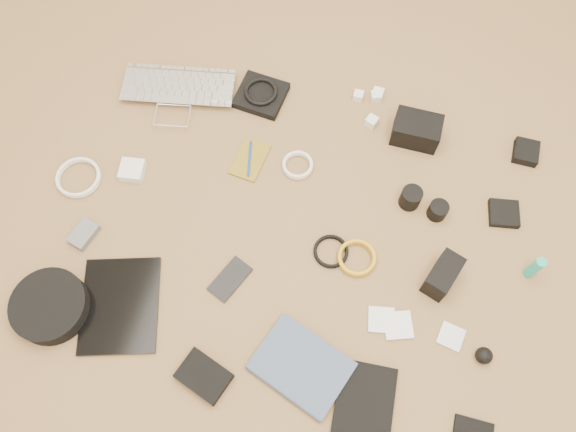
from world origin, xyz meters
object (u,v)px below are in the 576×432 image
(dslr_camera, at_px, (416,130))
(phone, at_px, (230,279))
(tablet, at_px, (120,305))
(paperback, at_px, (282,395))
(laptop, at_px, (176,100))
(headphone_case, at_px, (50,306))

(dslr_camera, distance_m, phone, 0.73)
(tablet, xyz_separation_m, paperback, (0.49, -0.11, 0.01))
(tablet, bearing_deg, laptop, 79.39)
(phone, bearing_deg, tablet, -127.71)
(dslr_camera, xyz_separation_m, paperback, (-0.19, -0.86, -0.03))
(paperback, bearing_deg, phone, 60.15)
(dslr_camera, distance_m, tablet, 1.02)
(dslr_camera, xyz_separation_m, phone, (-0.41, -0.60, -0.04))
(laptop, xyz_separation_m, tablet, (0.08, -0.68, -0.01))
(laptop, height_order, phone, laptop)
(headphone_case, bearing_deg, laptop, 82.94)
(dslr_camera, relative_size, phone, 1.15)
(dslr_camera, bearing_deg, tablet, -132.14)
(phone, height_order, headphone_case, headphone_case)
(paperback, bearing_deg, tablet, 96.90)
(laptop, distance_m, phone, 0.63)
(laptop, height_order, dslr_camera, dslr_camera)
(tablet, bearing_deg, dslr_camera, 30.27)
(tablet, xyz_separation_m, headphone_case, (-0.17, -0.06, 0.02))
(phone, bearing_deg, laptop, 146.43)
(tablet, height_order, headphone_case, headphone_case)
(laptop, bearing_deg, paperback, -64.73)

